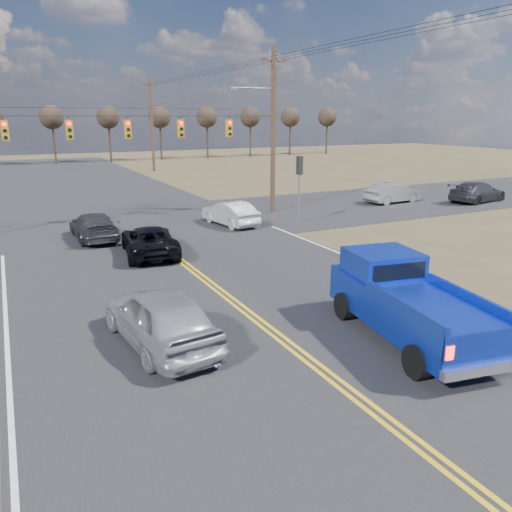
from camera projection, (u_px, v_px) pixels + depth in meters
name	position (u px, v px, depth m)	size (l,w,h in m)	color
ground	(300.00, 354.00, 12.98)	(160.00, 160.00, 0.00)	brown
road_main	(178.00, 260.00, 21.57)	(14.00, 120.00, 0.02)	#28282B
road_cross	(134.00, 225.00, 28.45)	(120.00, 12.00, 0.02)	#28282B
signal_gantry	(138.00, 134.00, 27.12)	(19.60, 4.83, 10.00)	#473323
utility_poles	(132.00, 131.00, 26.18)	(19.60, 58.32, 10.00)	#473323
treeline	(98.00, 121.00, 34.62)	(87.00, 117.80, 7.40)	#33261C
pickup_truck	(406.00, 302.00, 13.70)	(3.08, 6.04, 2.16)	black
silver_suv	(160.00, 317.00, 13.32)	(1.90, 4.73, 1.61)	#9B9EA3
black_suv	(149.00, 241.00, 22.14)	(2.17, 4.70, 1.31)	black
white_car_queue	(230.00, 213.00, 28.24)	(1.45, 4.15, 1.37)	#BEBEBE
dgrey_car_queue	(94.00, 226.00, 25.00)	(1.87, 4.61, 1.34)	#333338
cross_car_east_near	(393.00, 193.00, 35.57)	(4.36, 1.52, 1.44)	gray
cross_car_east_far	(477.00, 192.00, 35.95)	(4.99, 2.03, 1.45)	#303034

